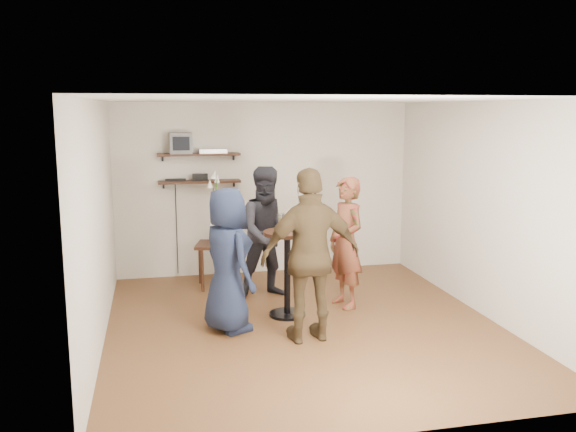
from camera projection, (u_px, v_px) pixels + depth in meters
The scene contains 18 objects.
room at pixel (304, 217), 6.90m from camera, with size 4.58×5.08×2.68m.
shelf_upper at pixel (199, 154), 8.88m from camera, with size 1.20×0.25×0.04m, color black.
shelf_lower at pixel (200, 182), 8.95m from camera, with size 1.20×0.25×0.04m, color black.
crt_monitor at pixel (181, 143), 8.80m from camera, with size 0.32×0.30×0.30m, color #59595B.
dvd_deck at pixel (213, 151), 8.92m from camera, with size 0.40×0.24×0.06m, color silver.
radio at pixel (200, 177), 8.94m from camera, with size 0.22×0.10×0.10m, color black.
power_strip at pixel (175, 180), 8.92m from camera, with size 0.30×0.05×0.03m, color black.
side_table at pixel (216, 251), 8.62m from camera, with size 0.64×0.64×0.63m.
vase_lilies at pixel (215, 220), 8.54m from camera, with size 0.20×0.21×1.06m.
drinks_table at pixel (287, 262), 7.37m from camera, with size 0.58×0.58×1.06m.
wine_glass_fl at pixel (282, 219), 7.25m from camera, with size 0.07×0.07×0.22m.
wine_glass_fr at pixel (293, 220), 7.27m from camera, with size 0.07×0.07×0.21m.
wine_glass_bl at pixel (285, 220), 7.33m from camera, with size 0.07×0.07×0.20m.
wine_glass_br at pixel (289, 220), 7.30m from camera, with size 0.07×0.07×0.20m.
person_plaid at pixel (346, 242), 7.72m from camera, with size 0.61×0.40×1.67m, color red.
person_dark at pixel (269, 232), 8.12m from camera, with size 0.86×0.67×1.76m, color black.
person_navy at pixel (228, 260), 6.86m from camera, with size 0.80×0.52×1.65m, color #161D33.
person_brown at pixel (311, 256), 6.54m from camera, with size 1.11×0.46×1.90m, color #41301C.
Camera 1 is at (-1.65, -6.60, 2.50)m, focal length 38.00 mm.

